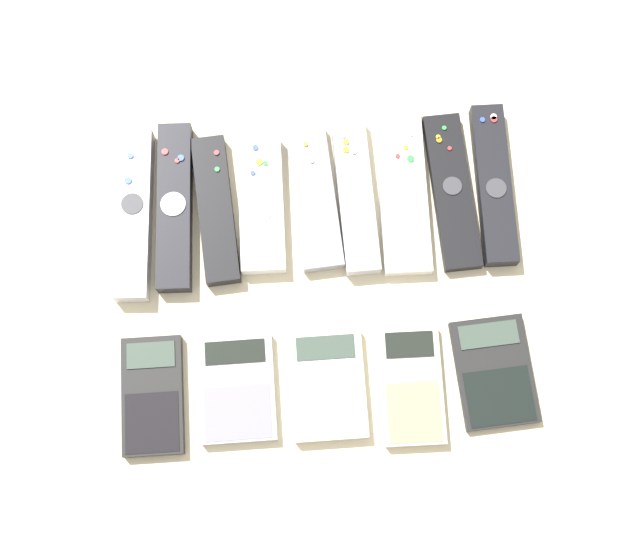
# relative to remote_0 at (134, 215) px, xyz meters

# --- Properties ---
(ground_plane) EXTENTS (3.00, 3.00, 0.00)m
(ground_plane) POSITION_rel_remote_0_xyz_m (0.23, -0.13, -0.01)
(ground_plane) COLOR beige
(remote_0) EXTENTS (0.05, 0.22, 0.03)m
(remote_0) POSITION_rel_remote_0_xyz_m (0.00, 0.00, 0.00)
(remote_0) COLOR silver
(remote_0) RESTS_ON ground_plane
(remote_1) EXTENTS (0.05, 0.22, 0.03)m
(remote_1) POSITION_rel_remote_0_xyz_m (0.05, 0.01, -0.00)
(remote_1) COLOR black
(remote_1) RESTS_ON ground_plane
(remote_2) EXTENTS (0.05, 0.19, 0.02)m
(remote_2) POSITION_rel_remote_0_xyz_m (0.10, -0.00, -0.00)
(remote_2) COLOR black
(remote_2) RESTS_ON ground_plane
(remote_3) EXTENTS (0.06, 0.18, 0.02)m
(remote_3) POSITION_rel_remote_0_xyz_m (0.16, 0.00, -0.00)
(remote_3) COLOR white
(remote_3) RESTS_ON ground_plane
(remote_4) EXTENTS (0.06, 0.19, 0.02)m
(remote_4) POSITION_rel_remote_0_xyz_m (0.22, 0.01, -0.00)
(remote_4) COLOR gray
(remote_4) RESTS_ON ground_plane
(remote_5) EXTENTS (0.05, 0.20, 0.03)m
(remote_5) POSITION_rel_remote_0_xyz_m (0.28, 0.01, -0.00)
(remote_5) COLOR #B7B7BC
(remote_5) RESTS_ON ground_plane
(remote_6) EXTENTS (0.06, 0.22, 0.02)m
(remote_6) POSITION_rel_remote_0_xyz_m (0.34, 0.01, -0.00)
(remote_6) COLOR white
(remote_6) RESTS_ON ground_plane
(remote_7) EXTENTS (0.05, 0.21, 0.02)m
(remote_7) POSITION_rel_remote_0_xyz_m (0.40, 0.00, -0.00)
(remote_7) COLOR black
(remote_7) RESTS_ON ground_plane
(remote_8) EXTENTS (0.04, 0.21, 0.03)m
(remote_8) POSITION_rel_remote_0_xyz_m (0.45, 0.01, -0.00)
(remote_8) COLOR black
(remote_8) RESTS_ON ground_plane
(calculator_0) EXTENTS (0.07, 0.14, 0.02)m
(calculator_0) POSITION_rel_remote_0_xyz_m (0.02, -0.23, -0.00)
(calculator_0) COLOR black
(calculator_0) RESTS_ON ground_plane
(calculator_1) EXTENTS (0.09, 0.13, 0.02)m
(calculator_1) POSITION_rel_remote_0_xyz_m (0.12, -0.23, -0.00)
(calculator_1) COLOR #B2B2B7
(calculator_1) RESTS_ON ground_plane
(calculator_2) EXTENTS (0.09, 0.13, 0.02)m
(calculator_2) POSITION_rel_remote_0_xyz_m (0.23, -0.23, -0.00)
(calculator_2) COLOR silver
(calculator_2) RESTS_ON ground_plane
(calculator_3) EXTENTS (0.07, 0.14, 0.02)m
(calculator_3) POSITION_rel_remote_0_xyz_m (0.33, -0.24, -0.00)
(calculator_3) COLOR beige
(calculator_3) RESTS_ON ground_plane
(calculator_4) EXTENTS (0.10, 0.14, 0.01)m
(calculator_4) POSITION_rel_remote_0_xyz_m (0.43, -0.23, -0.01)
(calculator_4) COLOR black
(calculator_4) RESTS_ON ground_plane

